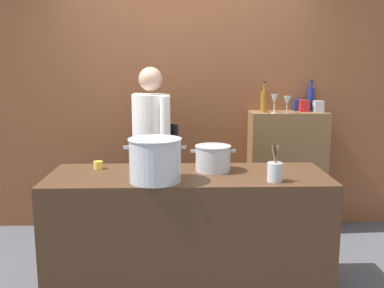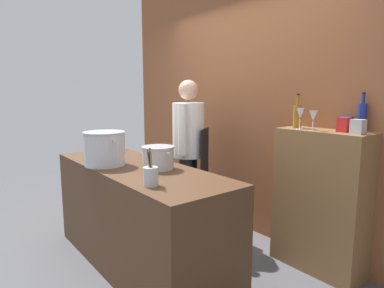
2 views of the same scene
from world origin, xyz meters
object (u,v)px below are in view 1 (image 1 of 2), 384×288
(chef, at_px, (152,145))
(butter_jar, at_px, (98,165))
(wine_bottle_cobalt, at_px, (311,99))
(utensil_crock, at_px, (275,171))
(stockpot_large, at_px, (155,160))
(spice_tin_red, at_px, (304,106))
(stockpot_small, at_px, (213,158))
(spice_tin_silver, at_px, (318,106))
(spice_tin_navy, at_px, (298,105))
(wine_glass_short, at_px, (274,100))
(wine_bottle_amber, at_px, (264,101))
(wine_glass_tall, at_px, (287,101))

(chef, bearing_deg, butter_jar, 113.19)
(wine_bottle_cobalt, bearing_deg, utensil_crock, -114.19)
(stockpot_large, distance_m, spice_tin_red, 1.99)
(stockpot_small, height_order, wine_bottle_cobalt, wine_bottle_cobalt)
(spice_tin_silver, bearing_deg, stockpot_small, -136.23)
(spice_tin_navy, bearing_deg, wine_glass_short, -144.39)
(spice_tin_navy, height_order, spice_tin_silver, spice_tin_navy)
(stockpot_large, distance_m, wine_bottle_amber, 1.71)
(chef, distance_m, spice_tin_navy, 1.56)
(utensil_crock, xyz_separation_m, spice_tin_silver, (0.72, 1.38, 0.30))
(butter_jar, distance_m, wine_bottle_amber, 1.80)
(spice_tin_navy, bearing_deg, stockpot_large, -132.49)
(butter_jar, bearing_deg, utensil_crock, -17.34)
(stockpot_large, distance_m, wine_glass_short, 1.70)
(chef, height_order, wine_glass_tall, chef)
(utensil_crock, relative_size, spice_tin_navy, 2.26)
(stockpot_small, distance_m, butter_jar, 0.87)
(spice_tin_navy, bearing_deg, wine_bottle_amber, -161.79)
(stockpot_small, distance_m, utensil_crock, 0.51)
(wine_glass_tall, xyz_separation_m, spice_tin_silver, (0.33, 0.07, -0.06))
(wine_glass_tall, relative_size, spice_tin_silver, 1.48)
(spice_tin_red, bearing_deg, utensil_crock, -112.57)
(utensil_crock, xyz_separation_m, wine_glass_tall, (0.39, 1.31, 0.36))
(chef, relative_size, utensil_crock, 6.39)
(spice_tin_red, xyz_separation_m, spice_tin_navy, (-0.04, 0.09, -0.00))
(utensil_crock, distance_m, wine_glass_tall, 1.41)
(butter_jar, relative_size, spice_tin_navy, 0.62)
(wine_bottle_cobalt, bearing_deg, chef, -162.48)
(stockpot_small, bearing_deg, wine_glass_short, 56.33)
(wine_bottle_amber, height_order, wine_bottle_cobalt, wine_bottle_cobalt)
(wine_glass_tall, relative_size, spice_tin_navy, 1.42)
(stockpot_large, bearing_deg, spice_tin_red, 44.91)
(stockpot_large, height_order, spice_tin_red, spice_tin_red)
(spice_tin_silver, bearing_deg, wine_glass_short, -170.78)
(utensil_crock, xyz_separation_m, wine_bottle_amber, (0.18, 1.39, 0.36))
(stockpot_large, bearing_deg, stockpot_small, 34.67)
(wine_bottle_amber, xyz_separation_m, wine_glass_short, (0.08, -0.08, 0.02))
(wine_glass_short, relative_size, spice_tin_red, 1.56)
(spice_tin_red, height_order, spice_tin_silver, spice_tin_red)
(butter_jar, height_order, spice_tin_red, spice_tin_red)
(wine_bottle_cobalt, bearing_deg, butter_jar, -149.93)
(wine_glass_tall, bearing_deg, spice_tin_red, 29.74)
(wine_glass_tall, distance_m, spice_tin_navy, 0.27)
(wine_bottle_amber, xyz_separation_m, spice_tin_silver, (0.54, -0.01, -0.05))
(wine_bottle_cobalt, distance_m, spice_tin_red, 0.15)
(stockpot_small, height_order, wine_glass_short, wine_glass_short)
(wine_bottle_amber, xyz_separation_m, spice_tin_navy, (0.37, 0.12, -0.05))
(stockpot_large, relative_size, spice_tin_silver, 3.80)
(utensil_crock, height_order, spice_tin_red, spice_tin_red)
(chef, relative_size, wine_bottle_cobalt, 5.34)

